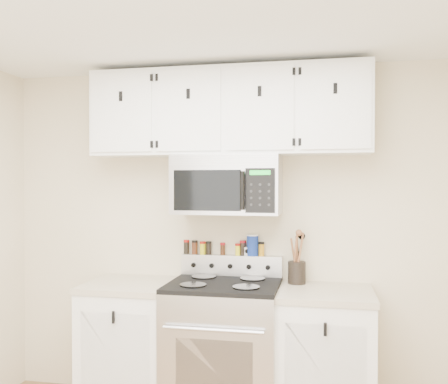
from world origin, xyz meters
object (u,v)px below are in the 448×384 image
salt_canister (253,245)px  utensil_crock (297,271)px  microwave (228,185)px  range (224,349)px

salt_canister → utensil_crock: bearing=-12.9°
utensil_crock → salt_canister: (-0.33, 0.08, 0.17)m
utensil_crock → microwave: bearing=-170.7°
salt_canister → range: bearing=-119.5°
microwave → utensil_crock: (0.49, 0.08, -0.62)m
range → utensil_crock: size_ratio=2.98×
microwave → utensil_crock: microwave is taller
microwave → salt_canister: bearing=44.4°
range → salt_canister: 0.77m
microwave → range: bearing=-90.2°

